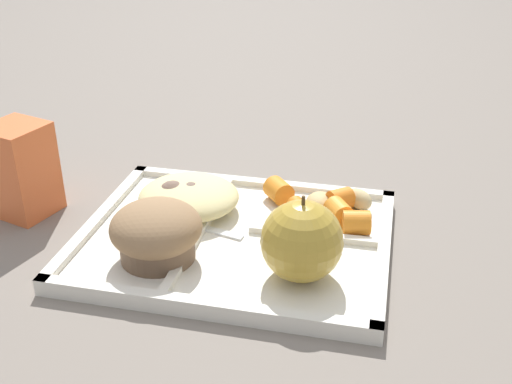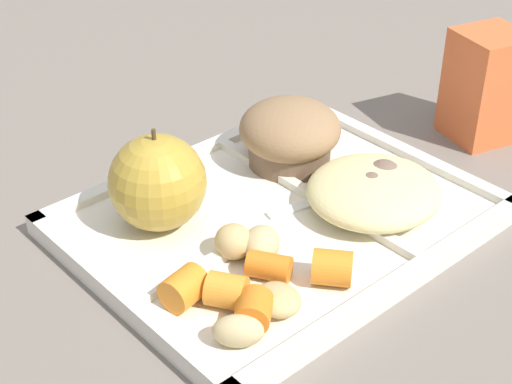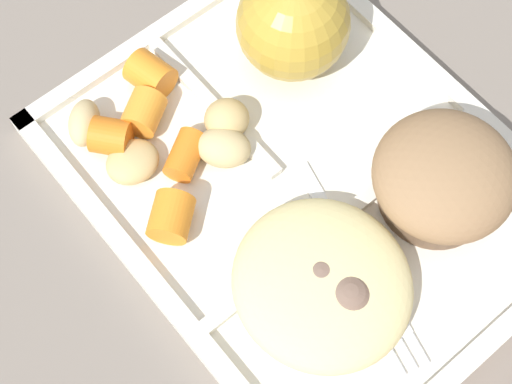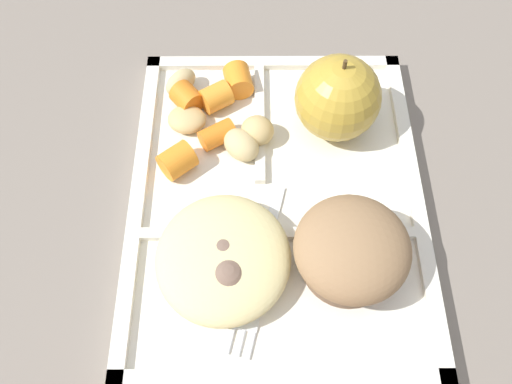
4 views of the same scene
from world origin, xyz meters
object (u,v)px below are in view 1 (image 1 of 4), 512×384
Objects in this scene: lunch_tray at (235,240)px; milk_carton at (21,170)px; green_apple at (302,241)px; plastic_fork at (174,220)px; bran_muffin at (156,232)px.

milk_carton is (0.27, -0.02, 0.05)m from lunch_tray.
green_apple reaches higher than plastic_fork.
bran_muffin is at bearing -0.00° from green_apple.
green_apple is at bearing 154.68° from plastic_fork.
green_apple is 0.81× the size of milk_carton.
plastic_fork is (0.08, -0.02, 0.01)m from lunch_tray.
lunch_tray is at bearing -139.36° from bran_muffin.
green_apple is at bearing 180.00° from bran_muffin.
bran_muffin is (0.07, 0.06, 0.04)m from lunch_tray.
bran_muffin is 0.85× the size of milk_carton.
milk_carton is at bearing -21.34° from bran_muffin.
plastic_fork is at bearing -83.25° from bran_muffin.
plastic_fork is 0.19m from milk_carton.
milk_carton reaches higher than lunch_tray.
bran_muffin is at bearing 96.75° from plastic_fork.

